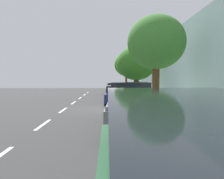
{
  "coord_description": "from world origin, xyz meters",
  "views": [
    {
      "loc": [
        0.13,
        -14.4,
        2.14
      ],
      "look_at": [
        0.6,
        7.59,
        0.91
      ],
      "focal_mm": 32.83,
      "sensor_mm": 36.0,
      "label": 1
    }
  ],
  "objects_px": {
    "pedestrian_on_phone": "(139,88)",
    "parked_sedan_dark_blue_mid": "(116,95)",
    "street_tree_corner": "(126,65)",
    "bicycle_at_curb": "(122,95)",
    "parked_pickup_grey_second": "(131,107)",
    "street_tree_mid_block": "(156,43)",
    "street_tree_far_end": "(136,64)",
    "parked_sedan_red_far": "(113,89)",
    "cyclist_with_backpack": "(125,90)"
  },
  "relations": [
    {
      "from": "parked_sedan_dark_blue_mid",
      "to": "street_tree_corner",
      "type": "bearing_deg",
      "value": 81.27
    },
    {
      "from": "cyclist_with_backpack",
      "to": "street_tree_far_end",
      "type": "relative_size",
      "value": 0.33
    },
    {
      "from": "parked_pickup_grey_second",
      "to": "parked_sedan_dark_blue_mid",
      "type": "relative_size",
      "value": 1.2
    },
    {
      "from": "parked_pickup_grey_second",
      "to": "bicycle_at_curb",
      "type": "xyz_separation_m",
      "value": [
        0.46,
        12.25,
        -0.53
      ]
    },
    {
      "from": "bicycle_at_curb",
      "to": "pedestrian_on_phone",
      "type": "distance_m",
      "value": 2.82
    },
    {
      "from": "parked_sedan_red_far",
      "to": "street_tree_far_end",
      "type": "xyz_separation_m",
      "value": [
        2.01,
        -6.88,
        2.76
      ]
    },
    {
      "from": "parked_sedan_red_far",
      "to": "parked_pickup_grey_second",
      "type": "bearing_deg",
      "value": -89.09
    },
    {
      "from": "parked_pickup_grey_second",
      "to": "bicycle_at_curb",
      "type": "distance_m",
      "value": 12.27
    },
    {
      "from": "street_tree_corner",
      "to": "pedestrian_on_phone",
      "type": "height_order",
      "value": "street_tree_corner"
    },
    {
      "from": "street_tree_mid_block",
      "to": "parked_sedan_red_far",
      "type": "bearing_deg",
      "value": 97.72
    },
    {
      "from": "parked_sedan_dark_blue_mid",
      "to": "parked_sedan_red_far",
      "type": "distance_m",
      "value": 9.39
    },
    {
      "from": "parked_pickup_grey_second",
      "to": "street_tree_far_end",
      "type": "bearing_deg",
      "value": 80.94
    },
    {
      "from": "parked_pickup_grey_second",
      "to": "parked_sedan_red_far",
      "type": "relative_size",
      "value": 1.21
    },
    {
      "from": "street_tree_mid_block",
      "to": "pedestrian_on_phone",
      "type": "bearing_deg",
      "value": 86.09
    },
    {
      "from": "parked_pickup_grey_second",
      "to": "street_tree_mid_block",
      "type": "distance_m",
      "value": 4.66
    },
    {
      "from": "parked_pickup_grey_second",
      "to": "street_tree_far_end",
      "type": "height_order",
      "value": "street_tree_far_end"
    },
    {
      "from": "street_tree_mid_block",
      "to": "pedestrian_on_phone",
      "type": "relative_size",
      "value": 3.26
    },
    {
      "from": "pedestrian_on_phone",
      "to": "parked_sedan_red_far",
      "type": "bearing_deg",
      "value": 127.11
    },
    {
      "from": "parked_sedan_red_far",
      "to": "street_tree_mid_block",
      "type": "bearing_deg",
      "value": -82.28
    },
    {
      "from": "bicycle_at_curb",
      "to": "street_tree_far_end",
      "type": "distance_m",
      "value": 3.66
    },
    {
      "from": "street_tree_mid_block",
      "to": "parked_pickup_grey_second",
      "type": "bearing_deg",
      "value": -120.76
    },
    {
      "from": "cyclist_with_backpack",
      "to": "parked_sedan_red_far",
      "type": "bearing_deg",
      "value": 99.26
    },
    {
      "from": "street_tree_corner",
      "to": "street_tree_mid_block",
      "type": "bearing_deg",
      "value": -90.0
    },
    {
      "from": "parked_pickup_grey_second",
      "to": "street_tree_far_end",
      "type": "distance_m",
      "value": 11.29
    },
    {
      "from": "bicycle_at_curb",
      "to": "parked_pickup_grey_second",
      "type": "bearing_deg",
      "value": -92.15
    },
    {
      "from": "parked_sedan_red_far",
      "to": "cyclist_with_backpack",
      "type": "height_order",
      "value": "cyclist_with_backpack"
    },
    {
      "from": "cyclist_with_backpack",
      "to": "pedestrian_on_phone",
      "type": "xyz_separation_m",
      "value": [
        1.81,
        2.27,
        0.1
      ]
    },
    {
      "from": "parked_pickup_grey_second",
      "to": "cyclist_with_backpack",
      "type": "bearing_deg",
      "value": 86.67
    },
    {
      "from": "parked_sedan_dark_blue_mid",
      "to": "street_tree_mid_block",
      "type": "xyz_separation_m",
      "value": [
        2.01,
        -5.44,
        3.35
      ]
    },
    {
      "from": "pedestrian_on_phone",
      "to": "parked_sedan_dark_blue_mid",
      "type": "bearing_deg",
      "value": -115.85
    },
    {
      "from": "street_tree_mid_block",
      "to": "pedestrian_on_phone",
      "type": "distance_m",
      "value": 11.58
    },
    {
      "from": "parked_sedan_dark_blue_mid",
      "to": "street_tree_far_end",
      "type": "distance_m",
      "value": 4.23
    },
    {
      "from": "bicycle_at_curb",
      "to": "street_tree_corner",
      "type": "height_order",
      "value": "street_tree_corner"
    },
    {
      "from": "cyclist_with_backpack",
      "to": "pedestrian_on_phone",
      "type": "relative_size",
      "value": 0.96
    },
    {
      "from": "parked_sedan_red_far",
      "to": "street_tree_mid_block",
      "type": "xyz_separation_m",
      "value": [
        2.01,
        -14.82,
        3.35
      ]
    },
    {
      "from": "cyclist_with_backpack",
      "to": "street_tree_mid_block",
      "type": "height_order",
      "value": "street_tree_mid_block"
    },
    {
      "from": "parked_sedan_dark_blue_mid",
      "to": "street_tree_far_end",
      "type": "bearing_deg",
      "value": 51.26
    },
    {
      "from": "pedestrian_on_phone",
      "to": "street_tree_mid_block",
      "type": "bearing_deg",
      "value": -93.91
    },
    {
      "from": "street_tree_mid_block",
      "to": "parked_sedan_dark_blue_mid",
      "type": "bearing_deg",
      "value": 110.28
    },
    {
      "from": "street_tree_corner",
      "to": "parked_sedan_red_far",
      "type": "bearing_deg",
      "value": -118.5
    },
    {
      "from": "street_tree_far_end",
      "to": "pedestrian_on_phone",
      "type": "relative_size",
      "value": 2.95
    },
    {
      "from": "bicycle_at_curb",
      "to": "street_tree_far_end",
      "type": "bearing_deg",
      "value": -47.87
    },
    {
      "from": "street_tree_mid_block",
      "to": "street_tree_far_end",
      "type": "xyz_separation_m",
      "value": [
        -0.0,
        7.94,
        -0.6
      ]
    },
    {
      "from": "parked_sedan_red_far",
      "to": "cyclist_with_backpack",
      "type": "bearing_deg",
      "value": -80.74
    },
    {
      "from": "parked_sedan_dark_blue_mid",
      "to": "cyclist_with_backpack",
      "type": "distance_m",
      "value": 3.6
    },
    {
      "from": "street_tree_mid_block",
      "to": "street_tree_corner",
      "type": "height_order",
      "value": "street_tree_corner"
    },
    {
      "from": "street_tree_corner",
      "to": "bicycle_at_curb",
      "type": "bearing_deg",
      "value": -97.87
    },
    {
      "from": "parked_sedan_dark_blue_mid",
      "to": "bicycle_at_curb",
      "type": "bearing_deg",
      "value": 79.28
    },
    {
      "from": "parked_pickup_grey_second",
      "to": "pedestrian_on_phone",
      "type": "bearing_deg",
      "value": 79.95
    },
    {
      "from": "parked_sedan_dark_blue_mid",
      "to": "parked_pickup_grey_second",
      "type": "bearing_deg",
      "value": -88.08
    }
  ]
}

